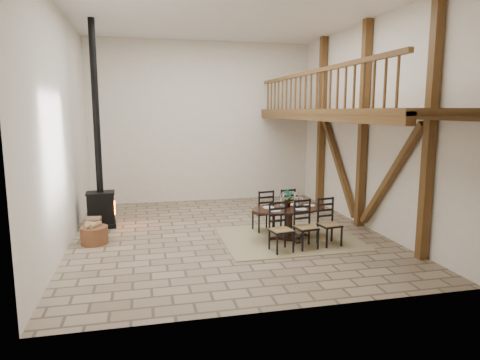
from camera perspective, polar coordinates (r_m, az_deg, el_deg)
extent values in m
plane|color=gray|center=(10.14, -1.66, -7.21)|extent=(8.00, 8.00, 0.00)
cube|color=white|center=(13.68, -5.01, 7.65)|extent=(7.00, 0.02, 5.00)
cube|color=white|center=(5.87, 5.92, 5.58)|extent=(7.00, 0.02, 5.00)
cube|color=white|center=(9.69, -22.62, 6.34)|extent=(0.02, 8.00, 5.00)
cube|color=white|center=(10.97, 16.66, 6.92)|extent=(0.02, 8.00, 5.00)
cube|color=white|center=(9.96, -1.80, 21.58)|extent=(7.00, 8.00, 0.02)
cube|color=brown|center=(8.80, 24.01, 6.04)|extent=(0.18, 0.18, 5.00)
cube|color=brown|center=(10.91, 16.10, 6.93)|extent=(0.18, 0.18, 5.00)
cube|color=brown|center=(13.15, 10.81, 7.46)|extent=(0.18, 0.18, 5.00)
cube|color=brown|center=(9.93, 19.29, 0.20)|extent=(0.14, 2.16, 2.54)
cube|color=brown|center=(12.10, 13.02, 2.02)|extent=(0.14, 2.16, 2.54)
cube|color=brown|center=(10.90, 16.17, 8.51)|extent=(0.20, 7.80, 0.20)
cube|color=brown|center=(10.59, 12.93, 8.89)|extent=(1.60, 7.80, 0.12)
cube|color=brown|center=(10.31, 9.36, 8.44)|extent=(0.18, 7.80, 0.22)
cube|color=brown|center=(10.34, 9.51, 13.99)|extent=(0.09, 7.60, 0.09)
cube|color=brown|center=(10.32, 9.45, 11.67)|extent=(0.06, 7.60, 0.86)
cube|color=#9D8865|center=(9.85, 6.47, -7.71)|extent=(3.00, 2.50, 0.02)
ellipsoid|color=black|center=(9.67, 6.54, -3.78)|extent=(1.89, 1.31, 0.04)
cylinder|color=black|center=(9.76, 6.50, -5.85)|extent=(0.17, 0.17, 0.64)
cylinder|color=black|center=(9.84, 6.47, -7.48)|extent=(0.54, 0.54, 0.06)
cube|color=#A8814D|center=(8.81, 5.54, -6.67)|extent=(0.48, 0.46, 0.04)
cube|color=black|center=(8.88, 5.52, -8.16)|extent=(0.46, 0.46, 0.44)
cube|color=black|center=(8.90, 5.03, -4.71)|extent=(0.37, 0.09, 0.58)
cube|color=#A8814D|center=(9.08, 8.81, -6.25)|extent=(0.48, 0.46, 0.04)
cube|color=black|center=(9.15, 8.77, -7.71)|extent=(0.46, 0.46, 0.44)
cube|color=black|center=(9.17, 8.27, -4.36)|extent=(0.37, 0.09, 0.58)
cube|color=#A8814D|center=(9.38, 11.87, -5.84)|extent=(0.48, 0.46, 0.04)
cube|color=black|center=(9.44, 11.83, -7.26)|extent=(0.46, 0.46, 0.44)
cube|color=black|center=(9.46, 11.32, -4.01)|extent=(0.37, 0.09, 0.58)
cube|color=#A8814D|center=(10.27, 3.07, -4.33)|extent=(0.48, 0.46, 0.04)
cube|color=black|center=(10.33, 3.06, -5.63)|extent=(0.46, 0.46, 0.44)
cube|color=black|center=(10.05, 3.52, -3.07)|extent=(0.37, 0.09, 0.58)
cube|color=#A8814D|center=(10.52, 5.94, -4.05)|extent=(0.48, 0.46, 0.04)
cube|color=black|center=(10.58, 5.92, -5.32)|extent=(0.46, 0.46, 0.44)
cube|color=black|center=(10.30, 6.43, -2.80)|extent=(0.37, 0.09, 0.58)
cube|color=white|center=(9.67, 6.54, -3.63)|extent=(1.43, 0.87, 0.01)
cube|color=white|center=(9.65, 6.55, -3.15)|extent=(0.90, 0.42, 0.18)
cylinder|color=white|center=(9.55, 5.64, -2.76)|extent=(0.12, 0.12, 0.34)
cylinder|color=white|center=(9.71, 7.47, -2.60)|extent=(0.12, 0.12, 0.34)
cylinder|color=silver|center=(9.57, 5.64, -3.29)|extent=(0.06, 0.06, 0.16)
cylinder|color=silver|center=(9.73, 7.45, -3.12)|extent=(0.06, 0.06, 0.16)
imported|color=#4C723F|center=(9.67, 6.43, -2.44)|extent=(0.23, 0.17, 0.40)
cube|color=black|center=(11.27, -17.93, -5.70)|extent=(0.71, 0.56, 0.11)
cube|color=black|center=(11.18, -18.03, -3.60)|extent=(0.66, 0.51, 0.74)
cube|color=#FF590C|center=(11.17, -16.35, -3.53)|extent=(0.04, 0.30, 0.30)
cube|color=black|center=(11.10, -18.13, -1.63)|extent=(0.70, 0.55, 0.04)
cylinder|color=black|center=(10.92, -18.68, 9.14)|extent=(0.16, 0.16, 4.11)
cylinder|color=brown|center=(9.90, -18.85, -6.98)|extent=(0.58, 0.58, 0.38)
cube|color=#9D7D58|center=(9.84, -18.92, -5.66)|extent=(0.31, 0.31, 0.11)
cube|color=#9D7D58|center=(10.92, -18.94, -5.55)|extent=(0.37, 0.28, 0.35)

